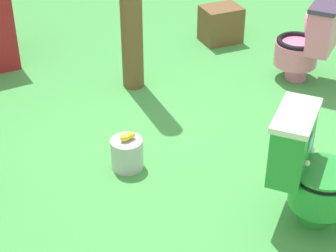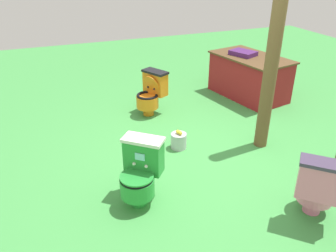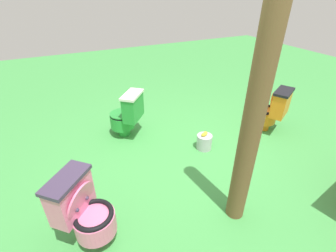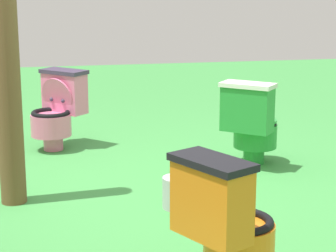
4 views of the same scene
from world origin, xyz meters
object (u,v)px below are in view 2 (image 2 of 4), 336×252
Objects in this scene: toilet_pink at (318,186)px; wooden_post at (270,75)px; toilet_orange at (151,93)px; lemon_bucket at (179,140)px; vendor_table at (249,76)px; toilet_green at (140,172)px.

wooden_post reaches higher than toilet_pink.
toilet_pink and toilet_orange have the same top height.
lemon_bucket is at bearing 151.34° from toilet_orange.
vendor_table is 1.97m from wooden_post.
toilet_pink is at bearing -169.01° from toilet_green.
toilet_orange is 1.26m from lemon_bucket.
toilet_green is at bearing -51.91° from vendor_table.
wooden_post is at bearing 119.53° from toilet_pink.
vendor_table is at bearing -101.68° from toilet_green.
toilet_pink is 0.45× the size of vendor_table.
toilet_pink is 1.95m from lemon_bucket.
lemon_bucket is (-0.89, 0.82, -0.25)m from toilet_green.
toilet_green is at bearing -74.41° from wooden_post.
vendor_table reaches higher than toilet_green.
toilet_orange is (-2.12, 0.84, 0.00)m from toilet_green.
wooden_post is (1.57, 1.11, 0.67)m from toilet_orange.
toilet_pink is at bearing 166.04° from toilet_orange.
toilet_orange is 0.45× the size of vendor_table.
wooden_post reaches higher than lemon_bucket.
toilet_pink is 0.35× the size of wooden_post.
vendor_table is 5.80× the size of lemon_bucket.
toilet_orange is at bearing -71.43° from toilet_green.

